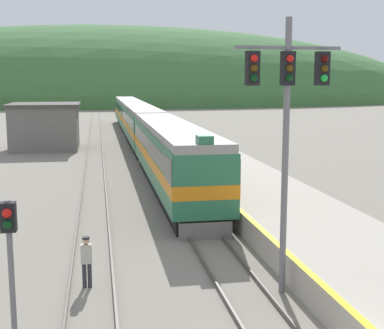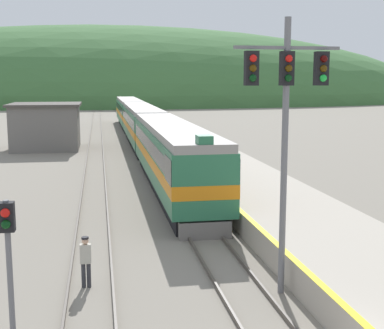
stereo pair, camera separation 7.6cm
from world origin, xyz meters
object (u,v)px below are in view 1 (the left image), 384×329
express_train_lead_car (172,154)px  signal_post_siding (10,246)px  signal_mast_main (287,107)px  track_worker (87,259)px  carriage_second (141,124)px  carriage_third (128,112)px

express_train_lead_car → signal_post_siding: bearing=-108.7°
signal_post_siding → signal_mast_main: bearing=19.4°
signal_mast_main → track_worker: size_ratio=5.02×
carriage_second → carriage_third: size_ratio=1.00×
express_train_lead_car → signal_mast_main: (1.25, -16.65, 3.70)m
carriage_third → signal_post_siding: size_ratio=5.56×
signal_mast_main → track_worker: (-6.16, 1.52, -4.96)m
express_train_lead_car → signal_mast_main: size_ratio=2.54×
signal_post_siding → track_worker: signal_post_siding is taller
express_train_lead_car → carriage_second: bearing=90.0°
carriage_third → track_worker: (-4.90, -61.02, -1.24)m
carriage_third → track_worker: carriage_third is taller
carriage_third → signal_post_siding: (-6.56, -65.29, 0.61)m
carriage_second → signal_mast_main: 39.88m
express_train_lead_car → track_worker: 15.96m
signal_post_siding → carriage_second: bearing=81.2°
carriage_second → signal_mast_main: signal_mast_main is taller
express_train_lead_car → carriage_third: (0.00, 45.88, -0.01)m
carriage_second → track_worker: bearing=-97.3°
express_train_lead_car → carriage_third: 45.88m
track_worker → signal_post_siding: bearing=-111.2°
express_train_lead_car → signal_post_siding: express_train_lead_car is taller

